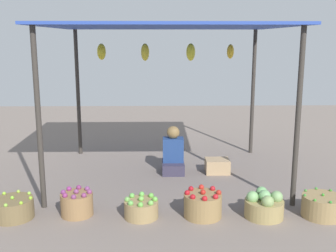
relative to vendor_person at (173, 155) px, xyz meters
name	(u,v)px	position (x,y,z in m)	size (l,w,h in m)	color
ground_plane	(167,174)	(-0.10, -0.12, -0.30)	(14.00, 14.00, 0.00)	slate
market_stall_structure	(167,35)	(-0.10, -0.12, 1.94)	(3.60, 2.89, 2.38)	#38332D
vendor_person	(173,155)	(0.00, 0.00, 0.00)	(0.36, 0.44, 0.78)	#363247
basket_limes	(13,208)	(-2.04, -1.75, -0.17)	(0.50, 0.50, 0.29)	brown
basket_purple_onions	(77,204)	(-1.27, -1.67, -0.15)	(0.40, 0.40, 0.34)	olive
basket_green_apples	(141,208)	(-0.46, -1.76, -0.18)	(0.42, 0.42, 0.28)	#997F52
basket_red_apples	(203,205)	(0.31, -1.75, -0.14)	(0.47, 0.47, 0.36)	olive
basket_cabbages	(264,206)	(1.07, -1.78, -0.15)	(0.48, 0.48, 0.35)	#9A8652
basket_green_chilies	(322,206)	(1.80, -1.78, -0.16)	(0.50, 0.50, 0.30)	#957B4F
wooden_crate_near_vendor	(217,166)	(0.73, -0.04, -0.18)	(0.39, 0.33, 0.23)	tan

